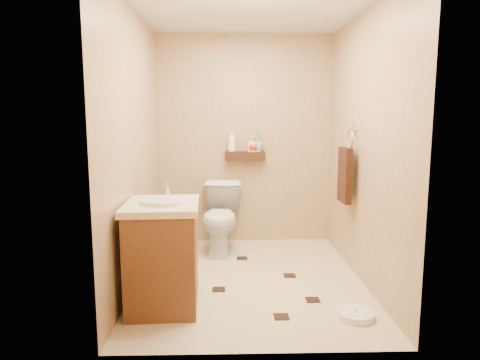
{
  "coord_description": "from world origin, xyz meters",
  "views": [
    {
      "loc": [
        -0.19,
        -3.73,
        1.46
      ],
      "look_at": [
        -0.08,
        0.25,
        0.88
      ],
      "focal_mm": 32.0,
      "sensor_mm": 36.0,
      "label": 1
    }
  ],
  "objects": [
    {
      "name": "bottle_c",
      "position": [
        0.09,
        1.17,
        1.14
      ],
      "size": [
        0.15,
        0.15,
        0.14
      ],
      "primitive_type": "imported",
      "rotation": [
        0.0,
        0.0,
        2.63
      ],
      "color": "red",
      "rests_on": "wall_shelf"
    },
    {
      "name": "bottle_d",
      "position": [
        0.15,
        1.17,
        1.18
      ],
      "size": [
        0.12,
        0.12,
        0.23
      ],
      "primitive_type": "imported",
      "rotation": [
        0.0,
        0.0,
        2.7
      ],
      "color": "green",
      "rests_on": "wall_shelf"
    },
    {
      "name": "wall_back",
      "position": [
        0.0,
        1.25,
        1.2
      ],
      "size": [
        2.0,
        0.04,
        2.4
      ],
      "primitive_type": "cube",
      "color": "tan",
      "rests_on": "ground"
    },
    {
      "name": "ground",
      "position": [
        0.0,
        0.0,
        0.0
      ],
      "size": [
        2.5,
        2.5,
        0.0
      ],
      "primitive_type": "plane",
      "color": "beige",
      "rests_on": "ground"
    },
    {
      "name": "toilet_paper",
      "position": [
        -0.94,
        0.65,
        0.6
      ],
      "size": [
        0.12,
        0.11,
        0.12
      ],
      "color": "white",
      "rests_on": "wall_left"
    },
    {
      "name": "wall_shelf",
      "position": [
        0.0,
        1.17,
        1.02
      ],
      "size": [
        0.46,
        0.14,
        0.1
      ],
      "primitive_type": "cube",
      "color": "#3E1F10",
      "rests_on": "wall_back"
    },
    {
      "name": "wall_left",
      "position": [
        -1.0,
        0.0,
        1.2
      ],
      "size": [
        0.04,
        2.5,
        2.4
      ],
      "primitive_type": "cube",
      "color": "tan",
      "rests_on": "ground"
    },
    {
      "name": "bottle_f",
      "position": [
        0.16,
        1.17,
        1.14
      ],
      "size": [
        0.15,
        0.15,
        0.14
      ],
      "primitive_type": "imported",
      "rotation": [
        0.0,
        0.0,
        4.13
      ],
      "color": "#4568AE",
      "rests_on": "wall_shelf"
    },
    {
      "name": "toilet_brush",
      "position": [
        -0.82,
        0.68,
        0.19
      ],
      "size": [
        0.12,
        0.12,
        0.54
      ],
      "color": "#1A6864",
      "rests_on": "ground"
    },
    {
      "name": "floor_accents",
      "position": [
        0.02,
        -0.05,
        0.0
      ],
      "size": [
        1.19,
        1.44,
        0.01
      ],
      "color": "black",
      "rests_on": "ground"
    },
    {
      "name": "ceiling",
      "position": [
        0.0,
        0.0,
        2.4
      ],
      "size": [
        2.0,
        2.5,
        0.02
      ],
      "primitive_type": "cube",
      "color": "silver",
      "rests_on": "wall_back"
    },
    {
      "name": "bottle_b",
      "position": [
        0.08,
        1.17,
        1.16
      ],
      "size": [
        0.1,
        0.1,
        0.18
      ],
      "primitive_type": "imported",
      "rotation": [
        0.0,
        0.0,
        1.34
      ],
      "color": "yellow",
      "rests_on": "wall_shelf"
    },
    {
      "name": "wall_front",
      "position": [
        0.0,
        -1.25,
        1.2
      ],
      "size": [
        2.0,
        0.04,
        2.4
      ],
      "primitive_type": "cube",
      "color": "tan",
      "rests_on": "ground"
    },
    {
      "name": "wall_right",
      "position": [
        1.0,
        0.0,
        1.2
      ],
      "size": [
        0.04,
        2.5,
        2.4
      ],
      "primitive_type": "cube",
      "color": "tan",
      "rests_on": "ground"
    },
    {
      "name": "vanity",
      "position": [
        -0.7,
        -0.53,
        0.42
      ],
      "size": [
        0.58,
        0.7,
        0.95
      ],
      "rotation": [
        0.0,
        0.0,
        0.05
      ],
      "color": "brown",
      "rests_on": "ground"
    },
    {
      "name": "bottle_a",
      "position": [
        -0.15,
        1.17,
        1.19
      ],
      "size": [
        0.12,
        0.12,
        0.24
      ],
      "primitive_type": "imported",
      "rotation": [
        0.0,
        0.0,
        2.77
      ],
      "color": "white",
      "rests_on": "wall_shelf"
    },
    {
      "name": "towel_ring",
      "position": [
        0.91,
        0.25,
        0.95
      ],
      "size": [
        0.12,
        0.3,
        0.76
      ],
      "color": "silver",
      "rests_on": "wall_right"
    },
    {
      "name": "toilet",
      "position": [
        -0.28,
        0.83,
        0.37
      ],
      "size": [
        0.47,
        0.76,
        0.75
      ],
      "primitive_type": "imported",
      "rotation": [
        0.0,
        0.0,
        -0.07
      ],
      "color": "white",
      "rests_on": "ground"
    },
    {
      "name": "bottle_e",
      "position": [
        0.15,
        1.17,
        1.16
      ],
      "size": [
        0.11,
        0.11,
        0.18
      ],
      "primitive_type": "imported",
      "rotation": [
        0.0,
        0.0,
        2.62
      ],
      "color": "#F8D352",
      "rests_on": "wall_shelf"
    },
    {
      "name": "bathroom_scale",
      "position": [
        0.74,
        -0.79,
        0.03
      ],
      "size": [
        0.33,
        0.33,
        0.05
      ],
      "rotation": [
        0.0,
        0.0,
        0.23
      ],
      "color": "white",
      "rests_on": "ground"
    }
  ]
}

